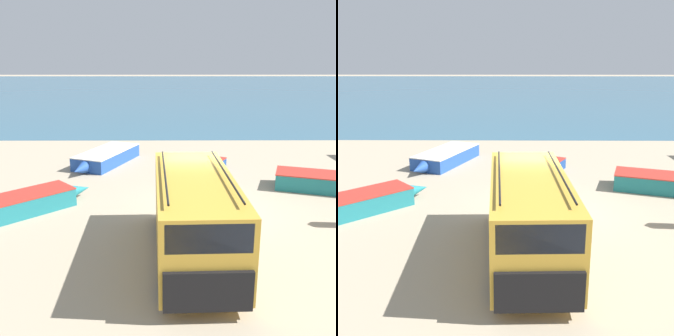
{
  "view_description": "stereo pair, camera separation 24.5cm",
  "coord_description": "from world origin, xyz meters",
  "views": [
    {
      "loc": [
        -1.19,
        -12.05,
        5.1
      ],
      "look_at": [
        -1.1,
        2.26,
        1.0
      ],
      "focal_mm": 42.0,
      "sensor_mm": 36.0,
      "label": 1
    },
    {
      "loc": [
        -0.95,
        -12.05,
        5.1
      ],
      "look_at": [
        -1.1,
        2.26,
        1.0
      ],
      "focal_mm": 42.0,
      "sensor_mm": 36.0,
      "label": 2
    }
  ],
  "objects": [
    {
      "name": "parked_van",
      "position": [
        -0.46,
        -2.76,
        1.21
      ],
      "size": [
        2.1,
        5.47,
        2.33
      ],
      "rotation": [
        0.0,
        0.0,
        4.75
      ],
      "color": "gold",
      "rests_on": "ground_plane"
    },
    {
      "name": "fishing_rowboat_1",
      "position": [
        5.18,
        2.52,
        0.33
      ],
      "size": [
        4.52,
        2.51,
        0.66
      ],
      "rotation": [
        0.0,
        0.0,
        5.96
      ],
      "color": "#1E757F",
      "rests_on": "ground_plane"
    },
    {
      "name": "sea_water",
      "position": [
        0.0,
        52.0,
        0.0
      ],
      "size": [
        120.0,
        80.0,
        0.01
      ],
      "primitive_type": "cube",
      "color": "#33607A",
      "rests_on": "ground_plane"
    },
    {
      "name": "ground_plane",
      "position": [
        0.0,
        0.0,
        0.0
      ],
      "size": [
        200.0,
        200.0,
        0.0
      ],
      "primitive_type": "plane",
      "color": "tan"
    },
    {
      "name": "fishing_rowboat_3",
      "position": [
        -6.13,
        0.17,
        0.32
      ],
      "size": [
        4.36,
        4.12,
        0.65
      ],
      "rotation": [
        0.0,
        0.0,
        0.74
      ],
      "color": "#1E757F",
      "rests_on": "ground_plane"
    },
    {
      "name": "fishing_rowboat_0",
      "position": [
        -4.13,
        6.53,
        0.32
      ],
      "size": [
        2.98,
        4.83,
        0.65
      ],
      "rotation": [
        0.0,
        0.0,
        4.33
      ],
      "color": "#234CA3",
      "rests_on": "ground_plane"
    },
    {
      "name": "fishing_rowboat_2",
      "position": [
        0.33,
        4.84,
        0.25
      ],
      "size": [
        2.8,
        3.82,
        0.5
      ],
      "rotation": [
        0.0,
        0.0,
        1.08
      ],
      "color": "navy",
      "rests_on": "ground_plane"
    }
  ]
}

